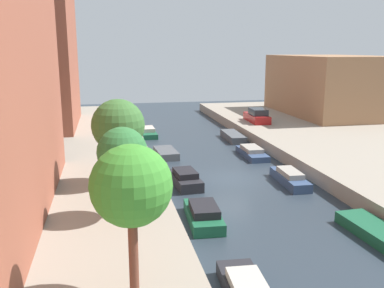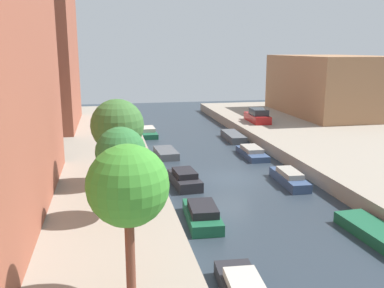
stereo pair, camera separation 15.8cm
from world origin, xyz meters
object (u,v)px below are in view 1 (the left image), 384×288
(moored_boat_left_2, at_px, (204,214))
(moored_boat_left_4, at_px, (166,153))
(moored_boat_left_5, at_px, (148,132))
(moored_boat_right_2, at_px, (290,178))
(street_tree_1, at_px, (122,153))
(street_tree_2, at_px, (118,126))
(moored_boat_right_3, at_px, (252,152))
(low_block_right, at_px, (330,85))
(moored_boat_left_3, at_px, (185,179))
(street_tree_0, at_px, (131,187))
(parked_car, at_px, (257,116))
(moored_boat_right_4, at_px, (233,136))
(moored_boat_right_1, at_px, (377,232))

(moored_boat_left_2, xyz_separation_m, moored_boat_left_4, (0.04, 13.55, -0.12))
(moored_boat_left_5, bearing_deg, moored_boat_right_2, -66.50)
(street_tree_1, height_order, moored_boat_right_2, street_tree_1)
(street_tree_2, bearing_deg, moored_boat_right_3, 36.10)
(low_block_right, bearing_deg, moored_boat_left_3, -136.24)
(moored_boat_right_3, bearing_deg, street_tree_0, -119.12)
(street_tree_0, distance_m, moored_boat_right_2, 16.96)
(street_tree_1, xyz_separation_m, parked_car, (15.08, 23.23, -2.41))
(moored_boat_left_5, bearing_deg, low_block_right, 10.61)
(street_tree_2, distance_m, moored_boat_left_3, 5.94)
(moored_boat_right_4, bearing_deg, street_tree_1, -120.08)
(moored_boat_left_3, bearing_deg, moored_boat_left_4, 91.08)
(street_tree_0, xyz_separation_m, moored_boat_left_3, (4.15, 13.29, -4.14))
(parked_car, xyz_separation_m, moored_boat_left_2, (-11.11, -22.45, -1.20))
(street_tree_0, bearing_deg, low_block_right, 52.93)
(moored_boat_right_3, relative_size, moored_boat_right_4, 0.95)
(street_tree_2, bearing_deg, moored_boat_left_5, 79.30)
(parked_car, bearing_deg, moored_boat_left_2, -116.34)
(moored_boat_left_2, relative_size, moored_boat_right_3, 0.91)
(street_tree_1, distance_m, moored_boat_right_4, 22.79)
(street_tree_0, bearing_deg, street_tree_2, 90.00)
(street_tree_1, height_order, moored_boat_left_3, street_tree_1)
(moored_boat_right_2, bearing_deg, parked_car, 76.58)
(parked_car, relative_size, moored_boat_right_3, 1.04)
(street_tree_0, xyz_separation_m, street_tree_1, (-0.00, 6.59, -0.56))
(moored_boat_left_3, relative_size, moored_boat_right_2, 0.85)
(moored_boat_left_2, distance_m, moored_boat_right_2, 8.50)
(street_tree_2, relative_size, moored_boat_left_4, 1.42)
(street_tree_2, height_order, moored_boat_right_3, street_tree_2)
(low_block_right, bearing_deg, moored_boat_right_2, -124.24)
(moored_boat_left_2, bearing_deg, moored_boat_right_1, -24.56)
(parked_car, bearing_deg, moored_boat_right_4, -135.33)
(moored_boat_left_2, distance_m, moored_boat_left_4, 13.55)
(street_tree_1, distance_m, moored_boat_right_3, 17.37)
(street_tree_0, relative_size, street_tree_2, 1.00)
(street_tree_2, distance_m, moored_boat_left_5, 18.69)
(street_tree_1, bearing_deg, parked_car, 57.00)
(parked_car, relative_size, moored_boat_left_5, 1.12)
(low_block_right, xyz_separation_m, moored_boat_left_3, (-21.32, -20.42, -3.97))
(moored_boat_right_4, bearing_deg, street_tree_2, -128.01)
(low_block_right, height_order, moored_boat_left_2, low_block_right)
(moored_boat_right_2, bearing_deg, moored_boat_right_4, 88.46)
(parked_car, relative_size, moored_boat_left_3, 1.23)
(moored_boat_left_5, bearing_deg, moored_boat_left_2, -88.51)
(street_tree_1, bearing_deg, moored_boat_right_1, -12.96)
(moored_boat_right_2, relative_size, moored_boat_right_4, 0.94)
(parked_car, distance_m, moored_boat_right_2, 18.05)
(moored_boat_left_5, height_order, moored_boat_right_1, moored_boat_left_5)
(moored_boat_left_3, distance_m, moored_boat_right_2, 6.82)
(street_tree_0, relative_size, moored_boat_right_4, 1.06)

